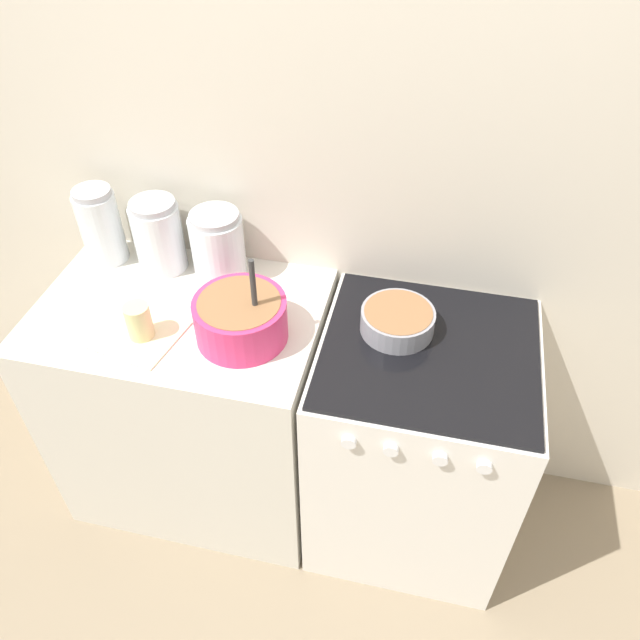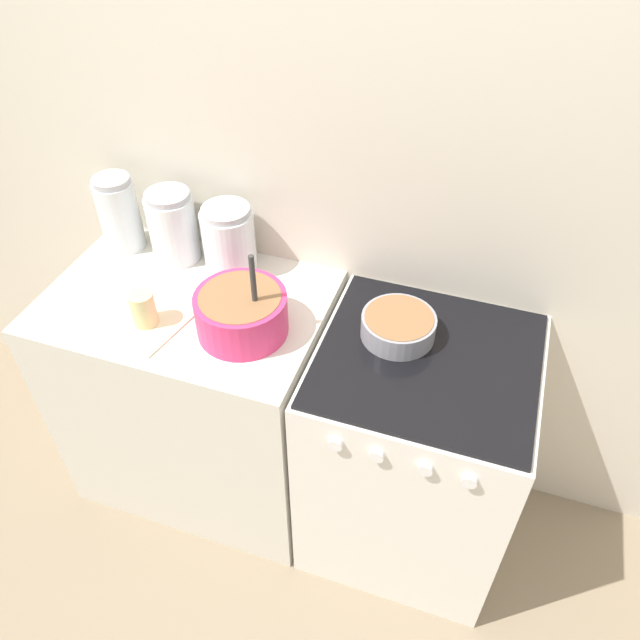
# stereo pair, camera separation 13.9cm
# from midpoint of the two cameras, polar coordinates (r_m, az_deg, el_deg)

# --- Properties ---
(ground_plane) EXTENTS (12.00, 12.00, 0.00)m
(ground_plane) POSITION_cam_midpoint_polar(r_m,az_deg,el_deg) (2.38, -3.77, -21.88)
(ground_plane) COLOR gray
(wall_back) EXTENTS (4.75, 0.05, 2.40)m
(wall_back) POSITION_cam_midpoint_polar(r_m,az_deg,el_deg) (1.89, -0.19, 12.60)
(wall_back) COLOR beige
(wall_back) RESTS_ON ground_plane
(countertop_cabinet) EXTENTS (0.87, 0.60, 0.88)m
(countertop_cabinet) POSITION_cam_midpoint_polar(r_m,az_deg,el_deg) (2.27, -12.97, -7.51)
(countertop_cabinet) COLOR silver
(countertop_cabinet) RESTS_ON ground_plane
(stove) EXTENTS (0.63, 0.62, 0.88)m
(stove) POSITION_cam_midpoint_polar(r_m,az_deg,el_deg) (2.12, 6.76, -11.20)
(stove) COLOR white
(stove) RESTS_ON ground_plane
(mixing_bowl) EXTENTS (0.27, 0.27, 0.28)m
(mixing_bowl) POSITION_cam_midpoint_polar(r_m,az_deg,el_deg) (1.78, -9.49, 0.21)
(mixing_bowl) COLOR #E0336B
(mixing_bowl) RESTS_ON countertop_cabinet
(baking_pan) EXTENTS (0.22, 0.22, 0.07)m
(baking_pan) POSITION_cam_midpoint_polar(r_m,az_deg,el_deg) (1.81, 4.94, -0.09)
(baking_pan) COLOR gray
(baking_pan) RESTS_ON stove
(storage_jar_left) EXTENTS (0.13, 0.13, 0.26)m
(storage_jar_left) POSITION_cam_midpoint_polar(r_m,az_deg,el_deg) (2.18, -21.08, 7.63)
(storage_jar_left) COLOR silver
(storage_jar_left) RESTS_ON countertop_cabinet
(storage_jar_middle) EXTENTS (0.16, 0.16, 0.24)m
(storage_jar_middle) POSITION_cam_midpoint_polar(r_m,az_deg,el_deg) (2.09, -16.36, 7.01)
(storage_jar_middle) COLOR silver
(storage_jar_middle) RESTS_ON countertop_cabinet
(storage_jar_right) EXTENTS (0.17, 0.17, 0.23)m
(storage_jar_right) POSITION_cam_midpoint_polar(r_m,az_deg,el_deg) (2.01, -11.25, 6.29)
(storage_jar_right) COLOR silver
(storage_jar_right) RESTS_ON countertop_cabinet
(tin_can) EXTENTS (0.07, 0.07, 0.11)m
(tin_can) POSITION_cam_midpoint_polar(r_m,az_deg,el_deg) (1.86, -18.29, -0.24)
(tin_can) COLOR beige
(tin_can) RESTS_ON countertop_cabinet
(recipe_page) EXTENTS (0.25, 0.25, 0.01)m
(recipe_page) POSITION_cam_midpoint_polar(r_m,az_deg,el_deg) (1.90, -18.10, -1.42)
(recipe_page) COLOR beige
(recipe_page) RESTS_ON countertop_cabinet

